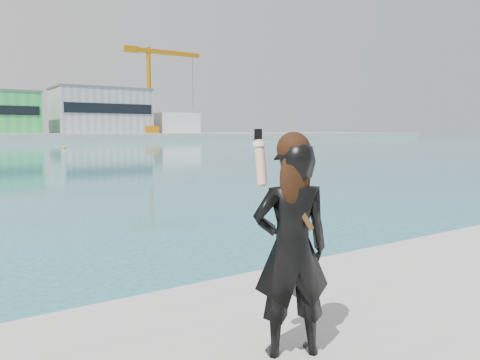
% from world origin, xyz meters
% --- Properties ---
extents(warehouse_grey_right, '(25.50, 15.35, 12.50)m').
position_xyz_m(warehouse_grey_right, '(40.00, 127.98, 8.26)').
color(warehouse_grey_right, gray).
rests_on(warehouse_grey_right, far_quay).
extents(ancillary_shed, '(12.00, 10.00, 6.00)m').
position_xyz_m(ancillary_shed, '(62.00, 126.00, 5.00)').
color(ancillary_shed, silver).
rests_on(ancillary_shed, far_quay).
extents(dock_crane, '(23.00, 4.00, 24.00)m').
position_xyz_m(dock_crane, '(53.20, 122.00, 15.07)').
color(dock_crane, '#CC730C').
rests_on(dock_crane, far_quay).
extents(flagpole_right, '(1.28, 0.16, 8.00)m').
position_xyz_m(flagpole_right, '(22.09, 121.00, 6.54)').
color(flagpole_right, silver).
rests_on(flagpole_right, far_quay).
extents(buoy_near, '(0.50, 0.50, 0.50)m').
position_xyz_m(buoy_near, '(15.11, 67.14, 0.00)').
color(buoy_near, yellow).
rests_on(buoy_near, ground).
extents(woman, '(0.71, 0.59, 1.74)m').
position_xyz_m(woman, '(0.53, -0.90, 1.68)').
color(woman, black).
rests_on(woman, near_quay).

